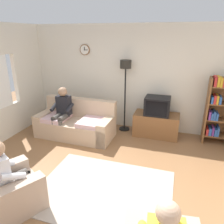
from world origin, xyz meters
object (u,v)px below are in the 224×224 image
at_px(tv, 157,106).
at_px(person_on_couch, 62,110).
at_px(couch, 76,124).
at_px(armchair_near_window, 5,193).
at_px(person_in_left_armchair, 8,172).
at_px(bookshelf, 219,110).
at_px(floor_lamp, 125,76).
at_px(tv_stand, 156,125).

xyz_separation_m(tv, person_on_couch, (-2.23, -0.70, -0.10)).
xyz_separation_m(couch, armchair_near_window, (0.13, -2.54, -0.02)).
bearing_deg(tv, armchair_near_window, -119.75).
bearing_deg(person_in_left_armchair, bookshelf, 45.17).
relative_size(couch, floor_lamp, 1.04).
bearing_deg(person_on_couch, armchair_near_window, -79.86).
distance_m(tv_stand, person_on_couch, 2.38).
bearing_deg(person_on_couch, person_in_left_armchair, -78.50).
bearing_deg(person_on_couch, couch, 19.90).
height_order(armchair_near_window, person_in_left_armchair, person_in_left_armchair).
relative_size(couch, tv, 3.19).
xyz_separation_m(tv, bookshelf, (1.39, 0.09, 0.02)).
bearing_deg(floor_lamp, tv, -8.29).
height_order(bookshelf, floor_lamp, floor_lamp).
xyz_separation_m(couch, tv_stand, (1.92, 0.62, -0.02)).
bearing_deg(floor_lamp, armchair_near_window, -106.18).
height_order(floor_lamp, person_on_couch, floor_lamp).
distance_m(tv_stand, armchair_near_window, 3.63).
xyz_separation_m(tv, person_in_left_armchair, (-1.75, -3.06, -0.19)).
distance_m(bookshelf, person_in_left_armchair, 4.45).
relative_size(couch, armchair_near_window, 1.65).
height_order(couch, person_in_left_armchair, person_in_left_armchair).
height_order(armchair_near_window, person_on_couch, person_on_couch).
xyz_separation_m(couch, bookshelf, (3.31, 0.69, 0.50)).
bearing_deg(armchair_near_window, person_in_left_armchair, 60.43).
bearing_deg(bookshelf, tv, -176.13).
distance_m(couch, tv_stand, 2.02).
bearing_deg(tv_stand, couch, -162.19).
bearing_deg(person_in_left_armchair, tv_stand, 60.44).
height_order(couch, bookshelf, bookshelf).
bearing_deg(floor_lamp, bookshelf, -0.76).
xyz_separation_m(couch, person_on_couch, (-0.30, -0.11, 0.39)).
bearing_deg(armchair_near_window, person_on_couch, 100.14).
distance_m(bookshelf, person_on_couch, 3.70).
bearing_deg(couch, armchair_near_window, -87.05).
xyz_separation_m(bookshelf, person_in_left_armchair, (-3.13, -3.15, -0.21)).
height_order(couch, floor_lamp, floor_lamp).
height_order(tv, person_on_couch, person_on_couch).
relative_size(couch, person_on_couch, 1.55).
bearing_deg(floor_lamp, tv_stand, -6.67).
xyz_separation_m(bookshelf, armchair_near_window, (-3.18, -3.23, -0.53)).
distance_m(tv_stand, tv, 0.51).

